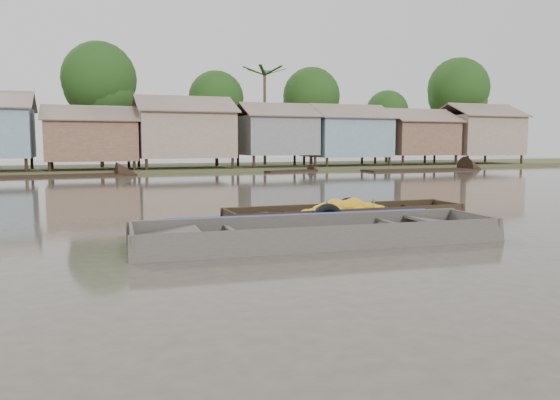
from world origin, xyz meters
name	(u,v)px	position (x,y,z in m)	size (l,w,h in m)	color
ground	(332,245)	(0.00, 0.00, 0.00)	(120.00, 120.00, 0.00)	#484137
riverbank	(185,129)	(3.03, 31.86, 3.07)	(120.00, 12.47, 10.22)	#384723
banana_boat	(343,216)	(1.57, 2.57, 0.20)	(6.30, 1.72, 0.91)	black
viewer_boat	(319,239)	(-0.11, 0.39, 0.06)	(7.74, 2.50, 0.61)	#403A36
distant_boats	(284,175)	(7.88, 23.49, -0.05)	(46.82, 15.66, 0.35)	black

